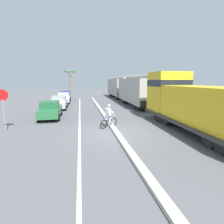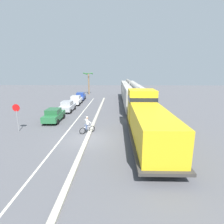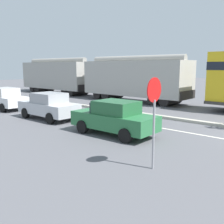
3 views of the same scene
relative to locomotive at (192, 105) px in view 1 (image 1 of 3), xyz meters
The scene contains 13 objects.
ground_plane 5.70m from the locomotive, behind, with size 120.00×120.00×0.00m, color #56565B.
median_curb 8.31m from the locomotive, 131.68° to the left, with size 0.36×36.00×0.16m, color #B2AD9E.
lane_stripe 10.05m from the locomotive, 142.11° to the left, with size 0.14×36.00×0.01m, color silver.
locomotive is the anchor object (origin of this frame).
hopper_car_lead 12.16m from the locomotive, 90.00° to the left, with size 2.90×10.60×4.18m.
hopper_car_middle 23.76m from the locomotive, 90.00° to the left, with size 2.90×10.60×4.18m.
parked_car_green 11.92m from the locomotive, 151.39° to the left, with size 1.90×4.23×1.62m.
parked_car_silver 15.19m from the locomotive, 132.50° to the left, with size 1.85×4.21×1.62m.
parked_car_white 19.74m from the locomotive, 121.09° to the left, with size 1.90×4.24×1.62m.
parked_car_blue 24.17m from the locomotive, 115.32° to the left, with size 1.99×4.28×1.62m.
cyclist 5.97m from the locomotive, 164.02° to the left, with size 1.43×1.04×1.71m.
stop_sign 13.02m from the locomotive, behind, with size 0.76×0.08×2.88m.
palm_tree_near 32.44m from the locomotive, 107.81° to the left, with size 2.54×2.70×5.79m.
Camera 1 is at (-2.26, -10.98, 3.48)m, focal length 28.00 mm.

